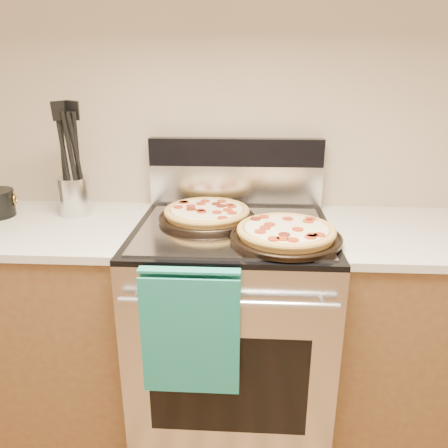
# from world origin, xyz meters

# --- Properties ---
(wall_back) EXTENTS (4.00, 0.00, 4.00)m
(wall_back) POSITION_xyz_m (0.00, 2.00, 1.35)
(wall_back) COLOR tan
(wall_back) RESTS_ON ground
(range_body) EXTENTS (0.76, 0.68, 0.90)m
(range_body) POSITION_xyz_m (0.00, 1.65, 0.45)
(range_body) COLOR #B7B7BC
(range_body) RESTS_ON ground
(oven_window) EXTENTS (0.56, 0.01, 0.40)m
(oven_window) POSITION_xyz_m (0.00, 1.31, 0.45)
(oven_window) COLOR black
(oven_window) RESTS_ON range_body
(cooktop) EXTENTS (0.76, 0.68, 0.02)m
(cooktop) POSITION_xyz_m (0.00, 1.65, 0.91)
(cooktop) COLOR black
(cooktop) RESTS_ON range_body
(backsplash_lower) EXTENTS (0.76, 0.06, 0.18)m
(backsplash_lower) POSITION_xyz_m (0.00, 1.96, 1.01)
(backsplash_lower) COLOR silver
(backsplash_lower) RESTS_ON cooktop
(backsplash_upper) EXTENTS (0.76, 0.06, 0.12)m
(backsplash_upper) POSITION_xyz_m (0.00, 1.96, 1.16)
(backsplash_upper) COLOR black
(backsplash_upper) RESTS_ON backsplash_lower
(oven_handle) EXTENTS (0.70, 0.03, 0.03)m
(oven_handle) POSITION_xyz_m (0.00, 1.27, 0.80)
(oven_handle) COLOR silver
(oven_handle) RESTS_ON range_body
(dish_towel) EXTENTS (0.32, 0.05, 0.42)m
(dish_towel) POSITION_xyz_m (-0.12, 1.27, 0.70)
(dish_towel) COLOR #16686E
(dish_towel) RESTS_ON oven_handle
(foil_sheet) EXTENTS (0.70, 0.55, 0.01)m
(foil_sheet) POSITION_xyz_m (0.00, 1.62, 0.92)
(foil_sheet) COLOR gray
(foil_sheet) RESTS_ON cooktop
(cabinet_left) EXTENTS (1.00, 0.62, 0.88)m
(cabinet_left) POSITION_xyz_m (-0.88, 1.68, 0.44)
(cabinet_left) COLOR brown
(cabinet_left) RESTS_ON ground
(countertop_left) EXTENTS (1.02, 0.64, 0.03)m
(countertop_left) POSITION_xyz_m (-0.88, 1.68, 0.90)
(countertop_left) COLOR beige
(countertop_left) RESTS_ON cabinet_left
(cabinet_right) EXTENTS (1.00, 0.62, 0.88)m
(cabinet_right) POSITION_xyz_m (0.88, 1.68, 0.44)
(cabinet_right) COLOR brown
(cabinet_right) RESTS_ON ground
(pepperoni_pizza_back) EXTENTS (0.39, 0.39, 0.05)m
(pepperoni_pizza_back) POSITION_xyz_m (-0.11, 1.72, 0.95)
(pepperoni_pizza_back) COLOR #A67832
(pepperoni_pizza_back) RESTS_ON foil_sheet
(pepperoni_pizza_front) EXTENTS (0.49, 0.49, 0.05)m
(pepperoni_pizza_front) POSITION_xyz_m (0.19, 1.51, 0.95)
(pepperoni_pizza_front) COLOR #A67832
(pepperoni_pizza_front) RESTS_ON foil_sheet
(utensil_crock) EXTENTS (0.13, 0.13, 0.16)m
(utensil_crock) POSITION_xyz_m (-0.68, 1.81, 0.99)
(utensil_crock) COLOR silver
(utensil_crock) RESTS_ON countertop_left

